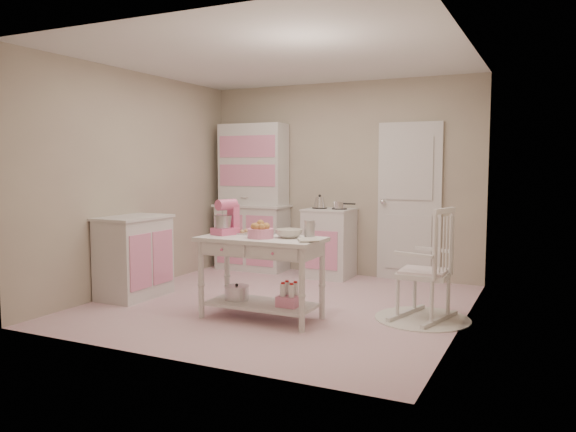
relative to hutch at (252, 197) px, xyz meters
The scene contains 14 objects.
room_shell 2.17m from the hutch, 53.02° to the right, with size 3.84×3.84×2.62m.
door 2.21m from the hutch, ahead, with size 0.82×0.05×2.04m, color silver.
hutch is the anchor object (origin of this frame).
stove 1.33m from the hutch, ahead, with size 0.62×0.57×0.92m, color silver.
base_cabinet 2.17m from the hutch, 100.46° to the right, with size 0.54×0.84×0.92m, color silver.
lace_rug 3.36m from the hutch, 29.73° to the right, with size 0.92×0.92×0.01m, color white.
rocking_chair 3.23m from the hutch, 29.73° to the right, with size 0.48×0.72×1.10m, color silver.
work_table 2.68m from the hutch, 58.86° to the right, with size 1.20×0.60×0.80m, color silver.
stand_mixer 2.39m from the hutch, 67.25° to the right, with size 0.20×0.28×0.34m, color #E56092.
cookie_tray 2.38m from the hutch, 59.71° to the right, with size 0.34×0.24×0.02m, color silver.
bread_basket 2.66m from the hutch, 59.05° to the right, with size 0.25×0.25×0.09m, color pink.
mixing_bowl 2.69m from the hutch, 53.21° to the right, with size 0.26×0.26×0.08m, color beige.
metal_pitcher 2.74m from the hutch, 49.17° to the right, with size 0.10×0.10×0.17m, color silver.
recipe_book 2.96m from the hutch, 52.58° to the right, with size 0.18×0.24×0.02m, color beige.
Camera 1 is at (2.65, -5.30, 1.50)m, focal length 35.00 mm.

